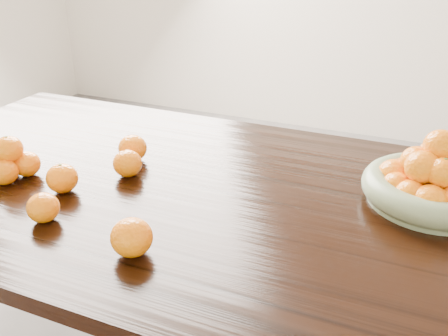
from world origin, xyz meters
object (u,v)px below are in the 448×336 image
at_px(orange_pyramid, 11,161).
at_px(loose_orange_0, 62,178).
at_px(dining_table, 213,221).
at_px(fruit_bowl, 435,183).

distance_m(orange_pyramid, loose_orange_0, 0.18).
xyz_separation_m(dining_table, fruit_bowl, (0.51, 0.15, 0.14)).
distance_m(dining_table, fruit_bowl, 0.55).
relative_size(dining_table, orange_pyramid, 14.87).
xyz_separation_m(orange_pyramid, loose_orange_0, (0.18, -0.01, -0.01)).
xyz_separation_m(dining_table, loose_orange_0, (-0.34, -0.15, 0.13)).
height_order(fruit_bowl, orange_pyramid, fruit_bowl).
distance_m(fruit_bowl, orange_pyramid, 1.07).
distance_m(dining_table, orange_pyramid, 0.56).
distance_m(fruit_bowl, loose_orange_0, 0.91).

